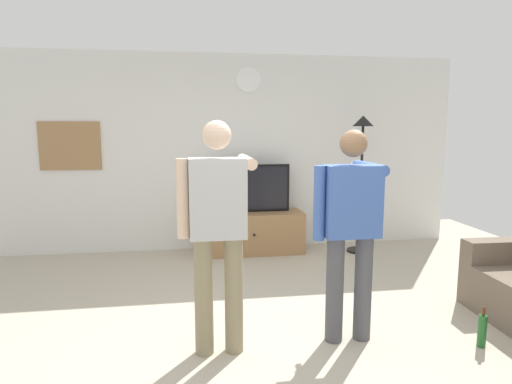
% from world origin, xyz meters
% --- Properties ---
extents(ground_plane, '(8.40, 8.40, 0.00)m').
position_xyz_m(ground_plane, '(0.00, 0.00, 0.00)').
color(ground_plane, '#B2A893').
extents(back_wall, '(6.40, 0.10, 2.70)m').
position_xyz_m(back_wall, '(0.00, 2.95, 1.35)').
color(back_wall, silver).
rests_on(back_wall, ground_plane).
extents(tv_stand, '(1.40, 0.53, 0.56)m').
position_xyz_m(tv_stand, '(0.22, 2.60, 0.28)').
color(tv_stand, '#997047').
rests_on(tv_stand, ground_plane).
extents(television, '(1.05, 0.07, 0.65)m').
position_xyz_m(television, '(0.22, 2.65, 0.89)').
color(television, black).
rests_on(television, tv_stand).
extents(wall_clock, '(0.34, 0.03, 0.34)m').
position_xyz_m(wall_clock, '(0.22, 2.89, 2.35)').
color(wall_clock, white).
extents(framed_picture, '(0.78, 0.04, 0.63)m').
position_xyz_m(framed_picture, '(-2.15, 2.90, 1.47)').
color(framed_picture, '#997047').
extents(floor_lamp, '(0.32, 0.32, 1.86)m').
position_xyz_m(floor_lamp, '(1.69, 2.41, 1.33)').
color(floor_lamp, black).
rests_on(floor_lamp, ground_plane).
extents(person_standing_nearer_lamp, '(0.59, 0.78, 1.76)m').
position_xyz_m(person_standing_nearer_lamp, '(-0.41, -0.02, 1.00)').
color(person_standing_nearer_lamp, gray).
rests_on(person_standing_nearer_lamp, ground_plane).
extents(person_standing_nearer_couch, '(0.61, 0.78, 1.69)m').
position_xyz_m(person_standing_nearer_couch, '(0.64, 0.02, 0.96)').
color(person_standing_nearer_couch, '#4C4C51').
rests_on(person_standing_nearer_couch, ground_plane).
extents(beverage_bottle, '(0.07, 0.07, 0.33)m').
position_xyz_m(beverage_bottle, '(1.63, -0.27, 0.14)').
color(beverage_bottle, '#1E5923').
rests_on(beverage_bottle, ground_plane).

